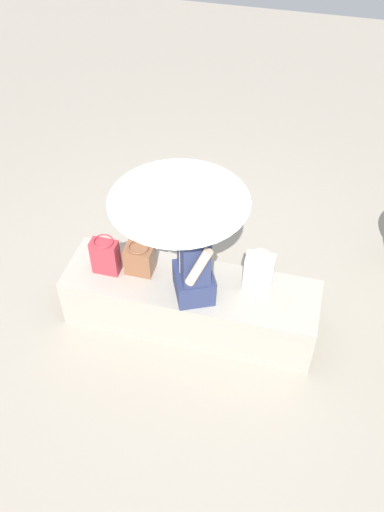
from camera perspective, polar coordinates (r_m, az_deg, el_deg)
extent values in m
plane|color=#9E9384|center=(4.76, -0.15, -6.59)|extent=(14.00, 14.00, 0.00)
cube|color=#A8A093|center=(4.58, -0.16, -4.77)|extent=(2.05, 0.58, 0.47)
cube|color=navy|center=(4.26, 0.17, -2.74)|extent=(0.40, 0.43, 0.22)
cube|color=navy|center=(4.01, 0.18, 0.64)|extent=(0.32, 0.37, 0.48)
sphere|color=beige|center=(3.78, 0.19, 4.34)|extent=(0.20, 0.20, 0.20)
cylinder|color=beige|center=(3.85, 0.72, -1.15)|extent=(0.21, 0.15, 0.32)
cylinder|color=beige|center=(4.14, -0.32, 2.78)|extent=(0.21, 0.15, 0.32)
cylinder|color=#B7B7BC|center=(3.94, -1.27, 1.81)|extent=(0.02, 0.02, 1.14)
cone|color=silver|center=(3.64, -1.39, 7.11)|extent=(0.96, 0.96, 0.22)
sphere|color=#B7B7BC|center=(3.57, -1.42, 8.68)|extent=(0.03, 0.03, 0.03)
cube|color=brown|center=(4.43, -5.41, -0.32)|extent=(0.22, 0.17, 0.25)
torus|color=brown|center=(4.34, -5.53, 0.97)|extent=(0.17, 0.17, 0.01)
cube|color=silver|center=(4.30, 6.89, -1.66)|extent=(0.22, 0.14, 0.31)
torus|color=silver|center=(4.18, 7.09, -0.05)|extent=(0.17, 0.17, 0.01)
cube|color=#B2333D|center=(4.44, -8.90, -0.09)|extent=(0.22, 0.11, 0.31)
torus|color=#B2333D|center=(4.32, -9.15, 1.51)|extent=(0.16, 0.16, 0.01)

